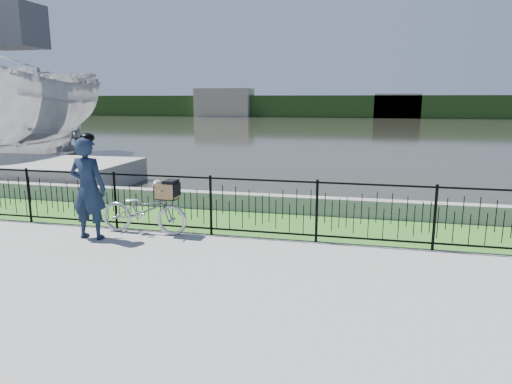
# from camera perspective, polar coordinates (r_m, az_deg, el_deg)

# --- Properties ---
(ground) EXTENTS (120.00, 120.00, 0.00)m
(ground) POSITION_cam_1_polar(r_m,az_deg,el_deg) (7.10, -2.02, -9.53)
(ground) COLOR gray
(ground) RESTS_ON ground
(grass_strip) EXTENTS (60.00, 2.00, 0.01)m
(grass_strip) POSITION_cam_1_polar(r_m,az_deg,el_deg) (9.50, 2.08, -3.99)
(grass_strip) COLOR #346C22
(grass_strip) RESTS_ON ground
(water) EXTENTS (120.00, 120.00, 0.00)m
(water) POSITION_cam_1_polar(r_m,az_deg,el_deg) (39.51, 10.69, 7.68)
(water) COLOR black
(water) RESTS_ON ground
(quay_wall) EXTENTS (60.00, 0.30, 0.40)m
(quay_wall) POSITION_cam_1_polar(r_m,az_deg,el_deg) (10.41, 3.15, -1.51)
(quay_wall) COLOR gray
(quay_wall) RESTS_ON ground
(fence) EXTENTS (14.00, 0.06, 1.15)m
(fence) POSITION_cam_1_polar(r_m,az_deg,el_deg) (8.41, 0.80, -2.03)
(fence) COLOR black
(fence) RESTS_ON ground
(far_treeline) EXTENTS (120.00, 6.00, 3.00)m
(far_treeline) POSITION_cam_1_polar(r_m,az_deg,el_deg) (66.42, 11.84, 10.44)
(far_treeline) COLOR #223F18
(far_treeline) RESTS_ON ground
(far_building_left) EXTENTS (8.00, 4.00, 4.00)m
(far_building_left) POSITION_cam_1_polar(r_m,az_deg,el_deg) (67.35, -3.97, 11.09)
(far_building_left) COLOR gray
(far_building_left) RESTS_ON ground
(far_building_right) EXTENTS (6.00, 3.00, 3.20)m
(far_building_right) POSITION_cam_1_polar(r_m,az_deg,el_deg) (65.03, 17.18, 10.24)
(far_building_right) COLOR gray
(far_building_right) RESTS_ON ground
(bicycle_rig) EXTENTS (1.74, 0.61, 1.09)m
(bicycle_rig) POSITION_cam_1_polar(r_m,az_deg,el_deg) (9.00, -13.74, -2.13)
(bicycle_rig) COLOR #ACB0B8
(bicycle_rig) RESTS_ON ground
(cyclist) EXTENTS (0.69, 0.45, 1.96)m
(cyclist) POSITION_cam_1_polar(r_m,az_deg,el_deg) (8.88, -20.25, 0.54)
(cyclist) COLOR #121D31
(cyclist) RESTS_ON ground
(boat_near) EXTENTS (5.34, 11.39, 6.05)m
(boat_near) POSITION_cam_1_polar(r_m,az_deg,el_deg) (20.41, -27.53, 9.34)
(boat_near) COLOR #B9B9B8
(boat_near) RESTS_ON water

